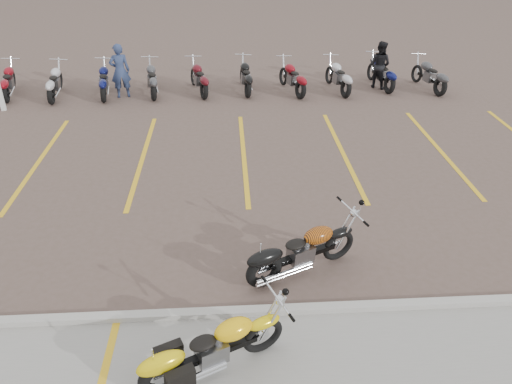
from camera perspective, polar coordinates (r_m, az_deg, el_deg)
ground at (r=10.05m, az=-0.52°, el=-5.82°), size 100.00×100.00×0.00m
curb at (r=8.47m, az=0.21°, el=-13.48°), size 60.00×0.18×0.12m
parking_stripes at (r=13.48m, az=-1.42°, el=4.26°), size 38.00×5.50×0.01m
yellow_cruiser at (r=7.40m, az=-5.34°, el=-17.48°), size 2.09×1.06×0.92m
flame_cruiser at (r=9.05m, az=4.91°, el=-6.91°), size 2.12×1.07×0.93m
person_a at (r=18.07m, az=-15.28°, el=13.21°), size 0.76×0.59×1.84m
person_b at (r=19.02m, az=13.95°, el=13.94°), size 1.03×1.02×1.67m
bollard at (r=18.34m, az=-27.19°, el=9.79°), size 0.18×0.18×1.00m
bg_bike_row at (r=18.18m, az=-6.68°, el=12.93°), size 17.50×2.08×1.10m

